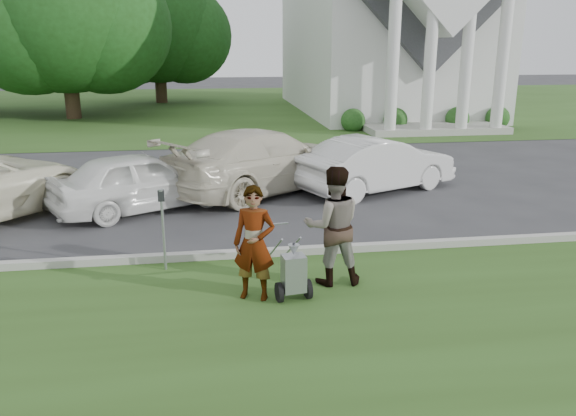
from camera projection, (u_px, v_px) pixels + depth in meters
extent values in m
plane|color=#333335|center=(275.00, 267.00, 9.88)|extent=(120.00, 120.00, 0.00)
cube|color=#2C4919|center=(305.00, 357.00, 7.03)|extent=(80.00, 7.00, 0.01)
cube|color=#2C4919|center=(223.00, 106.00, 35.52)|extent=(80.00, 30.00, 0.01)
cube|color=#9E9E93|center=(272.00, 252.00, 10.38)|extent=(80.00, 0.18, 0.15)
cube|color=white|center=(377.00, 49.00, 32.94)|extent=(9.00, 16.00, 7.00)
cube|color=#9E9E93|center=(434.00, 129.00, 25.14)|extent=(6.20, 2.60, 0.30)
cylinder|color=white|center=(393.00, 64.00, 23.06)|extent=(0.50, 0.50, 6.00)
cylinder|color=white|center=(430.00, 64.00, 23.28)|extent=(0.50, 0.50, 6.00)
cylinder|color=white|center=(466.00, 64.00, 23.50)|extent=(0.50, 0.50, 6.00)
cylinder|color=white|center=(502.00, 63.00, 23.73)|extent=(0.50, 0.50, 6.00)
sphere|color=#1E4C19|center=(353.00, 121.00, 25.43)|extent=(1.10, 1.10, 1.10)
sphere|color=#1E4C19|center=(395.00, 120.00, 25.71)|extent=(1.10, 1.10, 1.10)
sphere|color=#1E4C19|center=(457.00, 119.00, 26.12)|extent=(1.10, 1.10, 1.10)
sphere|color=#1E4C19|center=(498.00, 118.00, 26.40)|extent=(1.10, 1.10, 1.10)
cylinder|color=#332316|center=(71.00, 88.00, 29.22)|extent=(0.76, 0.76, 3.20)
sphere|color=#1B4314|center=(63.00, 8.00, 28.12)|extent=(8.40, 8.40, 8.40)
sphere|color=#1B4314|center=(104.00, 26.00, 28.90)|extent=(6.89, 6.89, 6.89)
sphere|color=#1B4314|center=(27.00, 21.00, 27.78)|extent=(7.22, 7.22, 7.22)
sphere|color=#1B4314|center=(3.00, 17.00, 30.80)|extent=(7.54, 7.54, 7.54)
cylinder|color=#332316|center=(161.00, 80.00, 37.40)|extent=(0.76, 0.76, 3.00)
sphere|color=#1B4314|center=(157.00, 23.00, 36.39)|extent=(7.60, 7.60, 7.60)
sphere|color=#1B4314|center=(184.00, 36.00, 37.13)|extent=(6.23, 6.23, 6.23)
sphere|color=#1B4314|center=(133.00, 32.00, 36.06)|extent=(6.54, 6.54, 6.54)
cylinder|color=black|center=(279.00, 292.00, 8.52)|extent=(0.12, 0.32, 0.31)
cylinder|color=black|center=(308.00, 289.00, 8.64)|extent=(0.12, 0.32, 0.31)
cylinder|color=#2D2D33|center=(294.00, 291.00, 8.58)|extent=(0.52, 0.11, 0.04)
cube|color=#989AA0|center=(294.00, 273.00, 8.50)|extent=(0.38, 0.33, 0.57)
cone|color=#989AA0|center=(294.00, 250.00, 8.40)|extent=(0.20, 0.20, 0.17)
cylinder|color=#2D2D33|center=(294.00, 245.00, 8.37)|extent=(0.04, 0.04, 0.06)
cylinder|color=#989AA0|center=(276.00, 247.00, 8.85)|extent=(0.14, 0.76, 0.55)
cylinder|color=#989AA0|center=(293.00, 246.00, 8.93)|extent=(0.14, 0.76, 0.55)
cylinder|color=#989AA0|center=(278.00, 224.00, 9.16)|extent=(0.33, 0.08, 0.03)
imported|color=#999999|center=(254.00, 244.00, 8.44)|extent=(0.75, 0.62, 1.77)
imported|color=#999999|center=(333.00, 227.00, 8.97)|extent=(0.96, 0.76, 1.95)
cylinder|color=#989AA0|center=(164.00, 236.00, 9.59)|extent=(0.05, 0.05, 1.26)
cube|color=#2D2D33|center=(161.00, 196.00, 9.39)|extent=(0.10, 0.07, 0.19)
cylinder|color=#989AA0|center=(161.00, 190.00, 9.37)|extent=(0.09, 0.09, 0.03)
imported|color=white|center=(141.00, 181.00, 13.11)|extent=(4.43, 3.43, 1.41)
imported|color=beige|center=(263.00, 160.00, 14.84)|extent=(5.97, 5.30, 1.66)
imported|color=silver|center=(377.00, 164.00, 14.85)|extent=(4.66, 3.23, 1.46)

